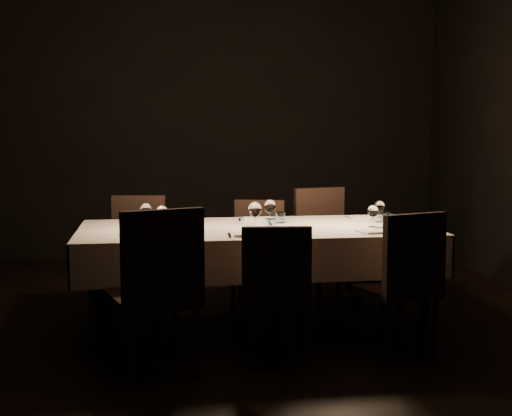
{
  "coord_description": "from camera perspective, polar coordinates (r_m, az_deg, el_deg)",
  "views": [
    {
      "loc": [
        -0.71,
        -5.01,
        1.5
      ],
      "look_at": [
        0.0,
        0.0,
        0.9
      ],
      "focal_mm": 50.0,
      "sensor_mm": 36.0,
      "label": 1
    }
  ],
  "objects": [
    {
      "name": "chair_near_left",
      "position": [
        4.26,
        -7.93,
        -6.12
      ],
      "size": [
        0.61,
        0.61,
        1.02
      ],
      "rotation": [
        0.0,
        0.0,
        3.45
      ],
      "color": "black",
      "rests_on": "ground"
    },
    {
      "name": "place_setting_near_right",
      "position": [
        5.09,
        9.7,
        -0.97
      ],
      "size": [
        0.3,
        0.39,
        0.16
      ],
      "rotation": [
        0.0,
        0.0,
        0.12
      ],
      "color": "beige",
      "rests_on": "dining_table"
    },
    {
      "name": "chair_far_center",
      "position": [
        5.9,
        0.16,
        -3.15
      ],
      "size": [
        0.51,
        0.51,
        0.87
      ],
      "rotation": [
        0.0,
        0.0,
        -0.28
      ],
      "color": "black",
      "rests_on": "ground"
    },
    {
      "name": "chair_near_right",
      "position": [
        4.66,
        11.66,
        -5.49
      ],
      "size": [
        0.57,
        0.57,
        0.95
      ],
      "rotation": [
        0.0,
        0.0,
        3.46
      ],
      "color": "black",
      "rests_on": "ground"
    },
    {
      "name": "place_setting_near_center",
      "position": [
        4.89,
        0.15,
        -1.01
      ],
      "size": [
        0.36,
        0.42,
        0.2
      ],
      "rotation": [
        0.0,
        0.0,
        -0.06
      ],
      "color": "beige",
      "rests_on": "dining_table"
    },
    {
      "name": "dining_table",
      "position": [
        5.13,
        0.0,
        -2.36
      ],
      "size": [
        2.52,
        1.12,
        0.76
      ],
      "color": "black",
      "rests_on": "ground"
    },
    {
      "name": "chair_far_right",
      "position": [
        6.08,
        5.53,
        -2.5
      ],
      "size": [
        0.55,
        0.55,
        0.95
      ],
      "rotation": [
        0.0,
        0.0,
        0.23
      ],
      "color": "black",
      "rests_on": "ground"
    },
    {
      "name": "place_setting_far_center",
      "position": [
        5.34,
        1.02,
        -0.41
      ],
      "size": [
        0.34,
        0.41,
        0.19
      ],
      "rotation": [
        0.0,
        0.0,
        -0.13
      ],
      "color": "beige",
      "rests_on": "dining_table"
    },
    {
      "name": "chair_far_left",
      "position": [
        5.89,
        -9.48,
        -3.04
      ],
      "size": [
        0.49,
        0.49,
        0.91
      ],
      "rotation": [
        0.0,
        0.0,
        -0.12
      ],
      "color": "black",
      "rests_on": "ground"
    },
    {
      "name": "place_setting_far_right",
      "position": [
        5.54,
        9.58,
        -0.34
      ],
      "size": [
        0.29,
        0.39,
        0.16
      ],
      "rotation": [
        0.0,
        0.0,
        0.06
      ],
      "color": "beige",
      "rests_on": "dining_table"
    },
    {
      "name": "chair_near_center",
      "position": [
        4.46,
        1.55,
        -6.3
      ],
      "size": [
        0.46,
        0.46,
        0.89
      ],
      "rotation": [
        0.0,
        0.0,
        3.05
      ],
      "color": "black",
      "rests_on": "ground"
    },
    {
      "name": "place_setting_far_left",
      "position": [
        5.28,
        -8.72,
        -0.63
      ],
      "size": [
        0.32,
        0.4,
        0.17
      ],
      "rotation": [
        0.0,
        0.0,
        -0.14
      ],
      "color": "beige",
      "rests_on": "dining_table"
    },
    {
      "name": "room",
      "position": [
        5.07,
        0.0,
        6.74
      ],
      "size": [
        5.01,
        6.01,
        3.01
      ],
      "color": "black",
      "rests_on": "ground"
    },
    {
      "name": "place_setting_near_left",
      "position": [
        4.84,
        -7.45,
        -1.22
      ],
      "size": [
        0.35,
        0.4,
        0.18
      ],
      "rotation": [
        0.0,
        0.0,
        0.21
      ],
      "color": "beige",
      "rests_on": "dining_table"
    }
  ]
}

